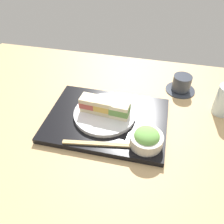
{
  "coord_description": "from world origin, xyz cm",
  "views": [
    {
      "loc": [
        20.89,
        -59.41,
        59.75
      ],
      "look_at": [
        7.24,
        0.23,
        5.0
      ],
      "focal_mm": 37.04,
      "sensor_mm": 36.0,
      "label": 1
    }
  ],
  "objects_px": {
    "sandwich_plate": "(105,114)",
    "salad_bowl": "(146,138)",
    "sandwich_middle": "(105,106)",
    "chopsticks_pair": "(97,144)",
    "coffee_cup": "(181,84)",
    "sandwich_near": "(90,103)",
    "sandwich_far": "(120,110)"
  },
  "relations": [
    {
      "from": "sandwich_near",
      "to": "sandwich_far",
      "type": "height_order",
      "value": "same"
    },
    {
      "from": "salad_bowl",
      "to": "coffee_cup",
      "type": "distance_m",
      "value": 0.37
    },
    {
      "from": "sandwich_middle",
      "to": "sandwich_far",
      "type": "xyz_separation_m",
      "value": [
        0.06,
        -0.01,
        -0.0
      ]
    },
    {
      "from": "sandwich_middle",
      "to": "salad_bowl",
      "type": "relative_size",
      "value": 0.69
    },
    {
      "from": "sandwich_middle",
      "to": "chopsticks_pair",
      "type": "height_order",
      "value": "sandwich_middle"
    },
    {
      "from": "sandwich_plate",
      "to": "chopsticks_pair",
      "type": "distance_m",
      "value": 0.14
    },
    {
      "from": "sandwich_near",
      "to": "coffee_cup",
      "type": "height_order",
      "value": "sandwich_near"
    },
    {
      "from": "coffee_cup",
      "to": "sandwich_middle",
      "type": "bearing_deg",
      "value": -137.54
    },
    {
      "from": "salad_bowl",
      "to": "chopsticks_pair",
      "type": "bearing_deg",
      "value": -166.44
    },
    {
      "from": "sandwich_plate",
      "to": "sandwich_middle",
      "type": "bearing_deg",
      "value": 26.57
    },
    {
      "from": "sandwich_near",
      "to": "coffee_cup",
      "type": "bearing_deg",
      "value": 36.49
    },
    {
      "from": "sandwich_far",
      "to": "coffee_cup",
      "type": "height_order",
      "value": "sandwich_far"
    },
    {
      "from": "chopsticks_pair",
      "to": "sandwich_plate",
      "type": "bearing_deg",
      "value": 94.45
    },
    {
      "from": "sandwich_near",
      "to": "chopsticks_pair",
      "type": "height_order",
      "value": "sandwich_near"
    },
    {
      "from": "sandwich_middle",
      "to": "coffee_cup",
      "type": "xyz_separation_m",
      "value": [
        0.27,
        0.25,
        -0.03
      ]
    },
    {
      "from": "chopsticks_pair",
      "to": "sandwich_middle",
      "type": "bearing_deg",
      "value": 94.45
    },
    {
      "from": "chopsticks_pair",
      "to": "coffee_cup",
      "type": "xyz_separation_m",
      "value": [
        0.26,
        0.39,
        0.01
      ]
    },
    {
      "from": "sandwich_near",
      "to": "sandwich_middle",
      "type": "bearing_deg",
      "value": -5.98
    },
    {
      "from": "sandwich_plate",
      "to": "salad_bowl",
      "type": "relative_size",
      "value": 2.14
    },
    {
      "from": "sandwich_far",
      "to": "chopsticks_pair",
      "type": "height_order",
      "value": "sandwich_far"
    },
    {
      "from": "sandwich_middle",
      "to": "coffee_cup",
      "type": "distance_m",
      "value": 0.37
    },
    {
      "from": "sandwich_far",
      "to": "coffee_cup",
      "type": "relative_size",
      "value": 0.56
    },
    {
      "from": "sandwich_near",
      "to": "chopsticks_pair",
      "type": "xyz_separation_m",
      "value": [
        0.07,
        -0.15,
        -0.04
      ]
    },
    {
      "from": "sandwich_plate",
      "to": "chopsticks_pair",
      "type": "relative_size",
      "value": 1.0
    },
    {
      "from": "sandwich_near",
      "to": "salad_bowl",
      "type": "bearing_deg",
      "value": -26.9
    },
    {
      "from": "sandwich_plate",
      "to": "sandwich_middle",
      "type": "xyz_separation_m",
      "value": [
        0.0,
        0.0,
        0.04
      ]
    },
    {
      "from": "sandwich_near",
      "to": "sandwich_far",
      "type": "xyz_separation_m",
      "value": [
        0.11,
        -0.01,
        0.0
      ]
    },
    {
      "from": "sandwich_plate",
      "to": "sandwich_middle",
      "type": "height_order",
      "value": "sandwich_middle"
    },
    {
      "from": "coffee_cup",
      "to": "sandwich_plate",
      "type": "bearing_deg",
      "value": -137.54
    },
    {
      "from": "sandwich_far",
      "to": "chopsticks_pair",
      "type": "xyz_separation_m",
      "value": [
        -0.05,
        -0.14,
        -0.04
      ]
    },
    {
      "from": "sandwich_middle",
      "to": "salad_bowl",
      "type": "height_order",
      "value": "sandwich_middle"
    },
    {
      "from": "sandwich_plate",
      "to": "salad_bowl",
      "type": "distance_m",
      "value": 0.2
    }
  ]
}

